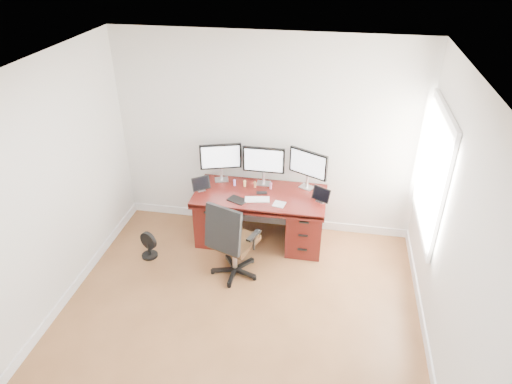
% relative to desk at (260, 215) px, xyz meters
% --- Properties ---
extents(ground, '(4.50, 4.50, 0.00)m').
position_rel_desk_xyz_m(ground, '(0.00, -1.83, -0.40)').
color(ground, brown).
rests_on(ground, ground).
extents(back_wall, '(4.00, 0.10, 2.70)m').
position_rel_desk_xyz_m(back_wall, '(0.00, 0.42, 0.95)').
color(back_wall, silver).
rests_on(back_wall, ground).
extents(right_wall, '(0.10, 4.50, 2.70)m').
position_rel_desk_xyz_m(right_wall, '(2.00, -1.72, 0.95)').
color(right_wall, silver).
rests_on(right_wall, ground).
extents(desk, '(1.70, 0.80, 0.75)m').
position_rel_desk_xyz_m(desk, '(0.00, 0.00, 0.00)').
color(desk, '#49120E').
rests_on(desk, ground).
extents(office_chair, '(0.72, 0.72, 1.06)m').
position_rel_desk_xyz_m(office_chair, '(-0.21, -0.78, -0.05)').
color(office_chair, black).
rests_on(office_chair, ground).
extents(floor_fan, '(0.24, 0.21, 0.36)m').
position_rel_desk_xyz_m(floor_fan, '(-1.36, -0.62, -0.23)').
color(floor_fan, black).
rests_on(floor_fan, ground).
extents(monitor_left, '(0.53, 0.20, 0.53)m').
position_rel_desk_xyz_m(monitor_left, '(-0.58, 0.24, 0.68)').
color(monitor_left, silver).
rests_on(monitor_left, desk).
extents(monitor_center, '(0.55, 0.14, 0.53)m').
position_rel_desk_xyz_m(monitor_center, '(-0.00, 0.24, 0.68)').
color(monitor_center, silver).
rests_on(monitor_center, desk).
extents(monitor_right, '(0.51, 0.28, 0.53)m').
position_rel_desk_xyz_m(monitor_right, '(0.58, 0.24, 0.68)').
color(monitor_right, silver).
rests_on(monitor_right, desk).
extents(tablet_left, '(0.23, 0.20, 0.19)m').
position_rel_desk_xyz_m(tablet_left, '(-0.77, -0.08, 0.43)').
color(tablet_left, silver).
rests_on(tablet_left, desk).
extents(tablet_right, '(0.24, 0.18, 0.19)m').
position_rel_desk_xyz_m(tablet_right, '(0.78, -0.08, 0.43)').
color(tablet_right, silver).
rests_on(tablet_right, desk).
extents(keyboard, '(0.33, 0.18, 0.01)m').
position_rel_desk_xyz_m(keyboard, '(-0.01, -0.19, 0.36)').
color(keyboard, white).
rests_on(keyboard, desk).
extents(trackpad, '(0.17, 0.17, 0.01)m').
position_rel_desk_xyz_m(trackpad, '(0.28, -0.25, 0.35)').
color(trackpad, '#B8BBC0').
rests_on(trackpad, desk).
extents(drawing_tablet, '(0.28, 0.24, 0.01)m').
position_rel_desk_xyz_m(drawing_tablet, '(-0.25, -0.24, 0.35)').
color(drawing_tablet, black).
rests_on(drawing_tablet, desk).
extents(phone, '(0.15, 0.10, 0.01)m').
position_rel_desk_xyz_m(phone, '(0.02, -0.01, 0.35)').
color(phone, black).
rests_on(phone, desk).
extents(figurine_purple, '(0.04, 0.04, 0.09)m').
position_rel_desk_xyz_m(figurine_purple, '(-0.37, 0.12, 0.40)').
color(figurine_purple, '#9C70CC').
rests_on(figurine_purple, desk).
extents(figurine_yellow, '(0.04, 0.04, 0.09)m').
position_rel_desk_xyz_m(figurine_yellow, '(-0.23, 0.12, 0.40)').
color(figurine_yellow, '#E5B15F').
rests_on(figurine_yellow, desk).
extents(figurine_brown, '(0.04, 0.04, 0.09)m').
position_rel_desk_xyz_m(figurine_brown, '(-0.10, 0.12, 0.40)').
color(figurine_brown, brown).
rests_on(figurine_brown, desk).
extents(figurine_pink, '(0.04, 0.04, 0.09)m').
position_rel_desk_xyz_m(figurine_pink, '(0.11, 0.12, 0.40)').
color(figurine_pink, pink).
rests_on(figurine_pink, desk).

